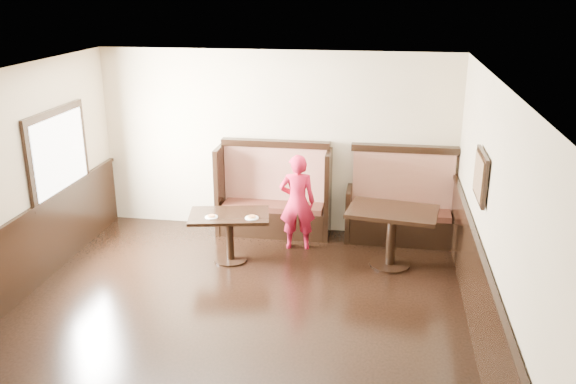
% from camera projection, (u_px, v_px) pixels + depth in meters
% --- Properties ---
extents(ground, '(7.00, 7.00, 0.00)m').
position_uv_depth(ground, '(220.00, 348.00, 6.56)').
color(ground, black).
rests_on(ground, ground).
extents(room_shell, '(7.00, 7.00, 7.00)m').
position_uv_depth(room_shell, '(198.00, 278.00, 6.65)').
color(room_shell, '#C6B28F').
rests_on(room_shell, ground).
extents(booth_main, '(1.75, 0.72, 1.45)m').
position_uv_depth(booth_main, '(274.00, 200.00, 9.47)').
color(booth_main, black).
rests_on(booth_main, ground).
extents(booth_neighbor, '(1.65, 0.72, 1.45)m').
position_uv_depth(booth_neighbor, '(401.00, 210.00, 9.19)').
color(booth_neighbor, black).
rests_on(booth_neighbor, ground).
extents(table_main, '(1.21, 0.88, 0.70)m').
position_uv_depth(table_main, '(229.00, 225.00, 8.46)').
color(table_main, black).
rests_on(table_main, ground).
extents(table_neighbor, '(1.29, 0.95, 0.83)m').
position_uv_depth(table_neighbor, '(392.00, 224.00, 8.28)').
color(table_neighbor, black).
rests_on(table_neighbor, ground).
extents(child, '(0.56, 0.41, 1.43)m').
position_uv_depth(child, '(297.00, 202.00, 8.82)').
color(child, '#B51330').
rests_on(child, ground).
extents(pizza_plate_left, '(0.18, 0.18, 0.03)m').
position_uv_depth(pizza_plate_left, '(211.00, 217.00, 8.29)').
color(pizza_plate_left, white).
rests_on(pizza_plate_left, table_main).
extents(pizza_plate_right, '(0.19, 0.19, 0.03)m').
position_uv_depth(pizza_plate_right, '(252.00, 217.00, 8.27)').
color(pizza_plate_right, white).
rests_on(pizza_plate_right, table_main).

